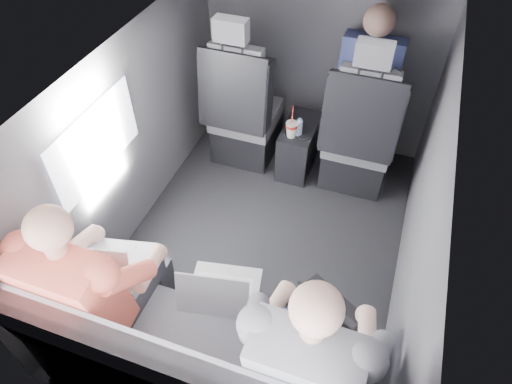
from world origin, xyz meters
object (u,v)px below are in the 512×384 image
(front_seat_left, at_px, (243,117))
(water_bottle, at_px, (299,128))
(passenger_rear_left, at_px, (97,284))
(passenger_front_right, at_px, (368,80))
(laptop_silver, at_px, (221,289))
(front_seat_right, at_px, (358,142))
(center_console, at_px, (299,146))
(soda_cup, at_px, (292,129))
(rear_bench, at_px, (193,367))
(laptop_white, at_px, (110,263))
(passenger_rear_right, at_px, (311,354))
(laptop_black, at_px, (323,316))

(front_seat_left, distance_m, water_bottle, 0.47)
(front_seat_left, xyz_separation_m, passenger_rear_left, (-0.06, -1.81, 0.24))
(front_seat_left, height_order, passenger_rear_left, front_seat_left)
(passenger_front_right, bearing_deg, passenger_rear_left, -114.06)
(laptop_silver, xyz_separation_m, passenger_front_right, (0.35, 1.89, 0.13))
(front_seat_right, distance_m, center_console, 0.49)
(front_seat_right, xyz_separation_m, passenger_front_right, (-0.04, 0.26, 0.36))
(front_seat_left, bearing_deg, soda_cup, -13.84)
(rear_bench, relative_size, passenger_rear_left, 1.27)
(laptop_silver, bearing_deg, soda_cup, 93.34)
(front_seat_left, height_order, laptop_white, front_seat_left)
(front_seat_right, xyz_separation_m, center_console, (-0.45, 0.04, -0.20))
(center_console, height_order, soda_cup, soda_cup)
(passenger_rear_right, xyz_separation_m, passenger_front_right, (-0.13, 2.07, 0.11))
(water_bottle, bearing_deg, soda_cup, -143.71)
(front_seat_right, relative_size, water_bottle, 8.84)
(rear_bench, bearing_deg, front_seat_left, 103.31)
(soda_cup, distance_m, passenger_rear_right, 1.81)
(center_console, bearing_deg, passenger_front_right, 27.99)
(center_console, relative_size, laptop_silver, 1.28)
(front_seat_left, relative_size, rear_bench, 0.79)
(passenger_rear_left, distance_m, passenger_front_right, 2.26)
(front_seat_left, height_order, front_seat_right, same)
(center_console, bearing_deg, laptop_white, -106.91)
(center_console, bearing_deg, front_seat_right, -5.07)
(laptop_white, bearing_deg, rear_bench, -22.85)
(front_seat_right, xyz_separation_m, laptop_white, (-0.97, -1.68, 0.24))
(front_seat_right, height_order, laptop_black, front_seat_right)
(soda_cup, bearing_deg, passenger_rear_left, -105.68)
(center_console, relative_size, water_bottle, 3.35)
(passenger_rear_left, relative_size, passenger_front_right, 1.45)
(center_console, distance_m, laptop_white, 1.85)
(laptop_white, bearing_deg, passenger_rear_left, -84.73)
(laptop_silver, relative_size, passenger_rear_right, 0.30)
(passenger_rear_left, bearing_deg, soda_cup, 74.32)
(front_seat_right, bearing_deg, center_console, 174.93)
(water_bottle, distance_m, passenger_rear_right, 1.83)
(water_bottle, bearing_deg, laptop_silver, -88.47)
(center_console, relative_size, laptop_black, 1.05)
(soda_cup, bearing_deg, front_seat_right, 12.01)
(front_seat_right, relative_size, soda_cup, 4.81)
(water_bottle, relative_size, passenger_rear_right, 0.11)
(front_seat_left, xyz_separation_m, rear_bench, (0.45, -1.90, -0.09))
(laptop_black, relative_size, passenger_rear_left, 0.36)
(rear_bench, distance_m, soda_cup, 1.81)
(passenger_rear_left, bearing_deg, front_seat_left, 88.04)
(center_console, relative_size, passenger_rear_left, 0.38)
(soda_cup, relative_size, laptop_silver, 0.70)
(laptop_white, bearing_deg, laptop_silver, 4.99)
(water_bottle, distance_m, laptop_black, 1.64)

